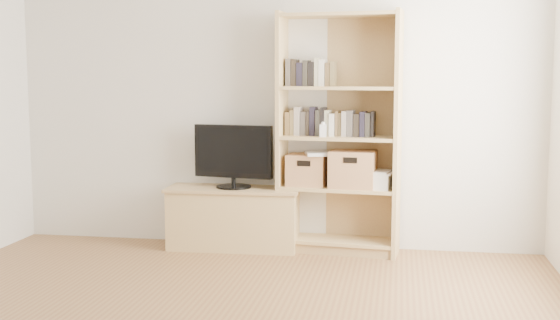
% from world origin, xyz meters
% --- Properties ---
extents(back_wall, '(4.50, 0.02, 2.60)m').
position_xyz_m(back_wall, '(0.00, 2.50, 1.30)').
color(back_wall, silver).
rests_on(back_wall, floor).
extents(tv_stand, '(1.09, 0.44, 0.49)m').
position_xyz_m(tv_stand, '(-0.30, 2.30, 0.25)').
color(tv_stand, tan).
rests_on(tv_stand, floor).
extents(bookshelf, '(1.01, 0.44, 1.97)m').
position_xyz_m(bookshelf, '(0.58, 2.32, 0.99)').
color(bookshelf, tan).
rests_on(bookshelf, floor).
extents(television, '(0.68, 0.16, 0.54)m').
position_xyz_m(television, '(-0.30, 2.30, 0.79)').
color(television, black).
rests_on(television, tv_stand).
extents(books_row_mid, '(0.91, 0.30, 0.24)m').
position_xyz_m(books_row_mid, '(0.58, 2.35, 1.08)').
color(books_row_mid, brown).
rests_on(books_row_mid, bookshelf).
extents(books_row_upper, '(0.41, 0.18, 0.21)m').
position_xyz_m(books_row_upper, '(0.36, 2.37, 1.47)').
color(books_row_upper, brown).
rests_on(books_row_upper, bookshelf).
extents(baby_monitor, '(0.05, 0.03, 0.10)m').
position_xyz_m(baby_monitor, '(0.46, 2.23, 1.01)').
color(baby_monitor, white).
rests_on(baby_monitor, bookshelf).
extents(basket_left, '(0.33, 0.28, 0.26)m').
position_xyz_m(basket_left, '(0.31, 2.34, 0.68)').
color(basket_left, '#AC7F4D').
rests_on(basket_left, bookshelf).
extents(basket_right, '(0.39, 0.33, 0.30)m').
position_xyz_m(basket_right, '(0.70, 2.31, 0.70)').
color(basket_right, '#AC7F4D').
rests_on(basket_right, bookshelf).
extents(laptop, '(0.38, 0.31, 0.03)m').
position_xyz_m(laptop, '(0.47, 2.32, 0.82)').
color(laptop, white).
rests_on(laptop, basket_left).
extents(magazine_stack, '(0.22, 0.29, 0.12)m').
position_xyz_m(magazine_stack, '(0.91, 2.29, 0.61)').
color(magazine_stack, silver).
rests_on(magazine_stack, bookshelf).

